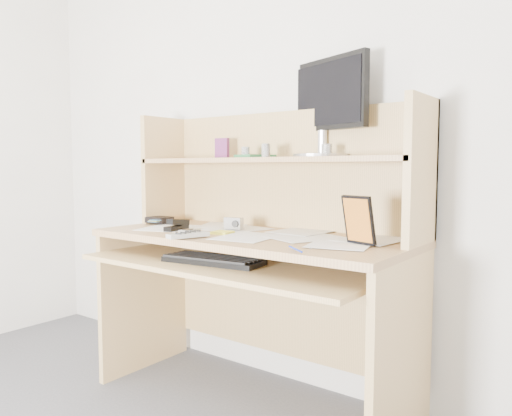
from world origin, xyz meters
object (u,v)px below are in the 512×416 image
Objects in this scene: tv_remote at (188,235)px; game_case at (359,220)px; keyboard at (213,260)px; monitor at (324,105)px; desk at (261,245)px.

tv_remote is 0.97× the size of game_case.
keyboard is 2.48× the size of tv_remote.
monitor is (0.32, 0.53, 0.55)m from tv_remote.
tv_remote is at bearing -144.48° from game_case.
keyboard is 0.91× the size of monitor.
keyboard is (-0.04, -0.27, -0.03)m from desk.
keyboard is 0.61m from game_case.
tv_remote is 0.37× the size of monitor.
game_case is at bearing 8.97° from keyboard.
monitor is at bearing 152.06° from game_case.
desk is at bearing -175.57° from game_case.
desk reaches higher than keyboard.
tv_remote is at bearing -102.11° from monitor.
keyboard is 2.41× the size of game_case.
monitor reaches higher than keyboard.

